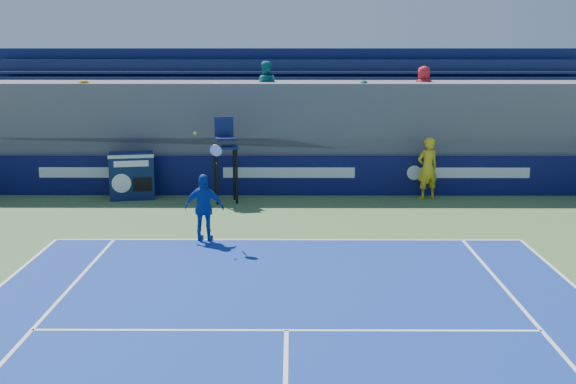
{
  "coord_description": "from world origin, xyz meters",
  "views": [
    {
      "loc": [
        0.08,
        -4.54,
        4.55
      ],
      "look_at": [
        0.0,
        11.5,
        1.25
      ],
      "focal_mm": 45.0,
      "sensor_mm": 36.0,
      "label": 1
    }
  ],
  "objects_px": {
    "match_clock": "(132,174)",
    "tennis_player": "(205,207)",
    "umpire_chair": "(225,151)",
    "ball_person": "(428,168)"
  },
  "relations": [
    {
      "from": "match_clock",
      "to": "umpire_chair",
      "type": "distance_m",
      "value": 2.98
    },
    {
      "from": "match_clock",
      "to": "umpire_chair",
      "type": "height_order",
      "value": "umpire_chair"
    },
    {
      "from": "umpire_chair",
      "to": "tennis_player",
      "type": "distance_m",
      "value": 4.31
    },
    {
      "from": "match_clock",
      "to": "tennis_player",
      "type": "distance_m",
      "value": 5.43
    },
    {
      "from": "match_clock",
      "to": "tennis_player",
      "type": "height_order",
      "value": "tennis_player"
    },
    {
      "from": "ball_person",
      "to": "tennis_player",
      "type": "distance_m",
      "value": 7.69
    },
    {
      "from": "match_clock",
      "to": "umpire_chair",
      "type": "bearing_deg",
      "value": -9.1
    },
    {
      "from": "ball_person",
      "to": "umpire_chair",
      "type": "bearing_deg",
      "value": -16.52
    },
    {
      "from": "tennis_player",
      "to": "umpire_chair",
      "type": "bearing_deg",
      "value": 88.5
    },
    {
      "from": "umpire_chair",
      "to": "tennis_player",
      "type": "bearing_deg",
      "value": -91.5
    }
  ]
}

